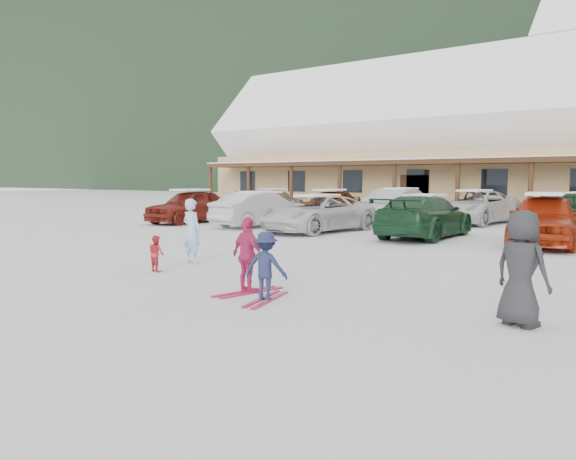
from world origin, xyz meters
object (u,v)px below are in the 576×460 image
Objects in this scene: parked_car_0 at (190,206)px; parked_car_9 at (401,205)px; adult_skier at (192,231)px; parked_car_7 at (273,201)px; parked_car_1 at (260,209)px; bystander_dark at (522,269)px; child_magenta at (248,255)px; parked_car_8 at (330,203)px; parked_car_10 at (474,207)px; parked_car_2 at (317,213)px; day_lodge at (419,149)px; parked_car_4 at (544,220)px; child_navy at (266,266)px; toddler_red at (156,253)px; parked_car_3 at (425,216)px.

parked_car_0 is 0.94× the size of parked_car_9.
adult_skier is 18.85m from parked_car_7.
parked_car_1 is 8.71m from parked_car_7.
parked_car_7 is at bearing -25.50° from bystander_dark.
bystander_dark reaches higher than child_magenta.
parked_car_8 is at bearing -32.13° from bystander_dark.
parked_car_2 is at bearing -109.92° from parked_car_10.
parked_car_10 is (3.45, 7.27, 0.05)m from parked_car_2.
day_lodge is 21.70m from parked_car_4.
child_magenta is at bearing -71.48° from day_lodge.
child_magenta is at bearing -58.15° from parked_car_8.
parked_car_1 is at bearing 120.75° from parked_car_7.
bystander_dark is at bearing -63.35° from day_lodge.
child_navy is at bearing 167.20° from child_magenta.
parked_car_10 is at bearing -91.43° from adult_skier.
parked_car_2 is (-2.26, 9.58, 0.30)m from toddler_red.
parked_car_8 is at bearing -64.86° from adult_skier.
parked_car_2 is (-9.82, 9.54, -0.11)m from bystander_dark.
toddler_red is 3.16m from child_magenta.
parked_car_2 is at bearing -67.88° from toddler_red.
bystander_dark is 0.36× the size of parked_car_1.
parked_car_0 is 1.00× the size of parked_car_1.
bystander_dark is at bearing 150.19° from parked_car_1.
parked_car_9 is (-2.07, 16.33, 0.37)m from toddler_red.
bystander_dark reaches higher than parked_car_9.
parked_car_0 reaches higher than parked_car_10.
toddler_red is 0.17× the size of parked_car_4.
day_lodge is 6.60× the size of parked_car_1.
parked_car_10 reaches higher than parked_car_7.
day_lodge is 5.83× the size of parked_car_2.
child_navy is at bearing -108.58° from parked_car_4.
parked_car_1 is 0.94× the size of parked_car_9.
parked_car_1 is 7.24m from parked_car_3.
parked_car_3 is (-1.91, 10.83, 0.15)m from child_navy.
bystander_dark is at bearing 121.95° from parked_car_9.
parked_car_3 reaches higher than parked_car_7.
parked_car_9 is (8.35, -0.79, 0.07)m from parked_car_7.
parked_car_4 is (7.87, 0.53, 0.09)m from parked_car_2.
adult_skier is 0.35× the size of parked_car_1.
parked_car_1 is at bearing -79.82° from parked_car_8.
parked_car_7 is (-10.42, 17.12, 0.30)m from toddler_red.
child_magenta is at bearing 179.21° from toddler_red.
parked_car_4 is at bearing 1.08° from parked_car_0.
parked_car_2 is 4.12m from parked_car_3.
adult_skier is 0.96× the size of bystander_dark.
child_navy is 0.25× the size of parked_car_4.
adult_skier reaches higher than parked_car_9.
parked_car_4 is (5.83, 8.84, 0.01)m from adult_skier.
child_magenta is (3.11, -0.53, 0.28)m from toddler_red.
parked_car_2 is (-6.00, 10.38, 0.12)m from child_navy.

